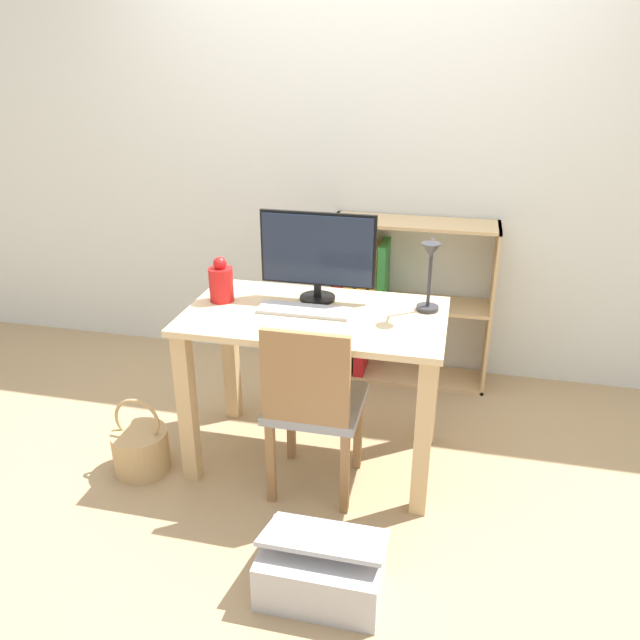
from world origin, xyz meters
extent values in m
plane|color=tan|center=(0.00, 0.00, 0.00)|extent=(10.00, 10.00, 0.00)
cube|color=silver|center=(0.00, 1.10, 1.30)|extent=(8.00, 0.05, 2.60)
cube|color=#D8BC8C|center=(0.00, 0.00, 0.75)|extent=(1.15, 0.66, 0.03)
cube|color=tan|center=(-0.52, -0.27, 0.37)|extent=(0.07, 0.07, 0.74)
cube|color=tan|center=(0.52, -0.27, 0.37)|extent=(0.07, 0.07, 0.74)
cube|color=tan|center=(-0.52, 0.27, 0.37)|extent=(0.07, 0.07, 0.74)
cube|color=tan|center=(0.52, 0.27, 0.37)|extent=(0.07, 0.07, 0.74)
cylinder|color=black|center=(-0.03, 0.16, 0.77)|extent=(0.17, 0.17, 0.02)
cylinder|color=black|center=(-0.03, 0.16, 0.82)|extent=(0.04, 0.04, 0.07)
cube|color=black|center=(-0.03, 0.17, 1.01)|extent=(0.53, 0.02, 0.34)
cube|color=#192338|center=(-0.03, 0.16, 1.01)|extent=(0.51, 0.03, 0.31)
cube|color=#B2B2B7|center=(-0.05, 0.00, 0.77)|extent=(0.41, 0.13, 0.02)
cylinder|color=red|center=(-0.45, 0.05, 0.85)|extent=(0.11, 0.11, 0.16)
sphere|color=red|center=(-0.45, 0.05, 0.95)|extent=(0.06, 0.06, 0.06)
cylinder|color=#2D2D33|center=(0.48, 0.15, 0.78)|extent=(0.10, 0.10, 0.02)
cylinder|color=#2D2D33|center=(0.48, 0.15, 0.94)|extent=(0.02, 0.02, 0.31)
cylinder|color=#2D2D33|center=(0.48, 0.10, 1.09)|extent=(0.01, 0.10, 0.01)
cone|color=#2D2D33|center=(0.48, 0.05, 1.07)|extent=(0.08, 0.08, 0.06)
cube|color=gray|center=(0.05, -0.19, 0.42)|extent=(0.40, 0.40, 0.04)
cube|color=olive|center=(0.05, -0.37, 0.64)|extent=(0.36, 0.03, 0.40)
cube|color=olive|center=(-0.11, -0.35, 0.20)|extent=(0.04, 0.04, 0.40)
cube|color=olive|center=(0.21, -0.35, 0.20)|extent=(0.04, 0.04, 0.40)
cube|color=olive|center=(-0.11, -0.03, 0.20)|extent=(0.04, 0.04, 0.40)
cube|color=olive|center=(0.21, -0.03, 0.20)|extent=(0.04, 0.04, 0.40)
cube|color=tan|center=(-0.11, 0.92, 0.48)|extent=(0.02, 0.28, 0.96)
cube|color=tan|center=(0.80, 0.92, 0.48)|extent=(0.02, 0.28, 0.96)
cube|color=tan|center=(0.35, 0.92, 0.01)|extent=(0.92, 0.28, 0.02)
cube|color=tan|center=(0.35, 0.92, 0.95)|extent=(0.92, 0.28, 0.02)
cube|color=tan|center=(0.35, 0.92, 0.48)|extent=(0.89, 0.28, 0.02)
cube|color=red|center=(-0.06, 0.92, 0.21)|extent=(0.06, 0.24, 0.38)
cube|color=#2D7F38|center=(0.01, 0.92, 0.18)|extent=(0.04, 0.24, 0.33)
cube|color=red|center=(0.07, 0.92, 0.16)|extent=(0.06, 0.24, 0.28)
cube|color=red|center=(-0.06, 0.92, 0.67)|extent=(0.05, 0.24, 0.36)
cube|color=orange|center=(0.00, 0.92, 0.69)|extent=(0.06, 0.24, 0.40)
cube|color=orange|center=(0.07, 0.92, 0.66)|extent=(0.05, 0.24, 0.33)
cube|color=orange|center=(0.14, 0.92, 0.65)|extent=(0.04, 0.24, 0.32)
cube|color=#2D7F38|center=(0.18, 0.92, 0.66)|extent=(0.04, 0.24, 0.34)
cylinder|color=tan|center=(-0.78, -0.28, 0.10)|extent=(0.26, 0.26, 0.21)
torus|color=tan|center=(-0.78, -0.28, 0.27)|extent=(0.22, 0.02, 0.22)
cube|color=#B2B2B7|center=(0.21, -0.79, 0.10)|extent=(0.44, 0.30, 0.19)
cube|color=#B2B2B7|center=(0.21, -0.73, 0.20)|extent=(0.45, 0.29, 0.12)
camera|label=1|loc=(0.59, -2.46, 1.84)|focal=35.00mm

